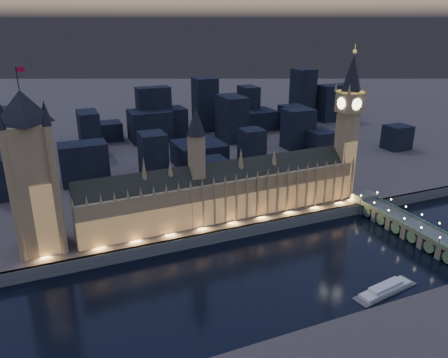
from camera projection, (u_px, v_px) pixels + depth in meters
name	position (u px, v px, depth m)	size (l,w,h in m)	color
ground_plane	(253.00, 272.00, 253.32)	(2000.00, 2000.00, 0.00)	black
north_bank	(108.00, 107.00, 700.72)	(2000.00, 960.00, 8.00)	#443F38
embankment_wall	(225.00, 235.00, 287.32)	(2000.00, 2.50, 8.00)	#464552
palace_of_westminster	(224.00, 191.00, 300.28)	(202.00, 25.00, 78.00)	olive
victoria_tower	(31.00, 165.00, 245.33)	(31.68, 31.68, 106.61)	olive
elizabeth_tower	(349.00, 115.00, 321.81)	(18.00, 18.00, 113.32)	olive
westminster_bridge	(412.00, 229.00, 291.16)	(16.43, 113.00, 15.90)	#464552
river_boat	(386.00, 289.00, 234.35)	(41.87, 15.67, 4.50)	#464552
city_backdrop	(177.00, 125.00, 469.59)	(497.75, 215.63, 79.98)	black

